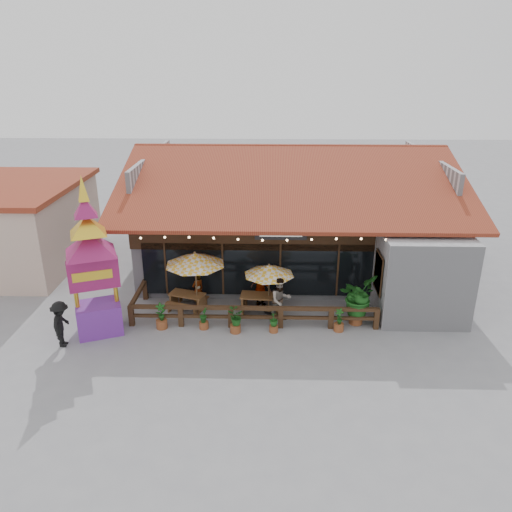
{
  "coord_description": "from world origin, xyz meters",
  "views": [
    {
      "loc": [
        -1.02,
        -18.09,
        10.05
      ],
      "look_at": [
        -1.54,
        1.5,
        2.28
      ],
      "focal_mm": 35.0,
      "sensor_mm": 36.0,
      "label": 1
    }
  ],
  "objects_px": {
    "picnic_table_right": "(260,301)",
    "tropical_plant": "(358,297)",
    "umbrella_left": "(195,259)",
    "pedestrian": "(61,324)",
    "picnic_table_left": "(187,298)",
    "thai_sign_tower": "(90,248)",
    "umbrella_right": "(269,270)"
  },
  "relations": [
    {
      "from": "umbrella_right",
      "to": "thai_sign_tower",
      "type": "distance_m",
      "value": 7.03
    },
    {
      "from": "umbrella_left",
      "to": "pedestrian",
      "type": "xyz_separation_m",
      "value": [
        -4.62,
        -2.95,
        -1.45
      ]
    },
    {
      "from": "picnic_table_right",
      "to": "pedestrian",
      "type": "bearing_deg",
      "value": -158.76
    },
    {
      "from": "tropical_plant",
      "to": "umbrella_left",
      "type": "bearing_deg",
      "value": 171.71
    },
    {
      "from": "picnic_table_right",
      "to": "tropical_plant",
      "type": "xyz_separation_m",
      "value": [
        3.91,
        -0.86,
        0.63
      ]
    },
    {
      "from": "tropical_plant",
      "to": "thai_sign_tower",
      "type": "bearing_deg",
      "value": -174.47
    },
    {
      "from": "umbrella_left",
      "to": "pedestrian",
      "type": "distance_m",
      "value": 5.67
    },
    {
      "from": "umbrella_right",
      "to": "picnic_table_right",
      "type": "xyz_separation_m",
      "value": [
        -0.35,
        0.05,
        -1.42
      ]
    },
    {
      "from": "thai_sign_tower",
      "to": "pedestrian",
      "type": "distance_m",
      "value": 3.03
    },
    {
      "from": "umbrella_right",
      "to": "tropical_plant",
      "type": "bearing_deg",
      "value": -12.77
    },
    {
      "from": "thai_sign_tower",
      "to": "umbrella_left",
      "type": "bearing_deg",
      "value": 28.7
    },
    {
      "from": "thai_sign_tower",
      "to": "pedestrian",
      "type": "xyz_separation_m",
      "value": [
        -1.07,
        -1.01,
        -2.66
      ]
    },
    {
      "from": "umbrella_left",
      "to": "picnic_table_left",
      "type": "relative_size",
      "value": 1.72
    },
    {
      "from": "picnic_table_right",
      "to": "pedestrian",
      "type": "height_order",
      "value": "pedestrian"
    },
    {
      "from": "umbrella_left",
      "to": "umbrella_right",
      "type": "relative_size",
      "value": 1.21
    },
    {
      "from": "umbrella_right",
      "to": "picnic_table_left",
      "type": "relative_size",
      "value": 1.42
    },
    {
      "from": "umbrella_right",
      "to": "picnic_table_right",
      "type": "height_order",
      "value": "umbrella_right"
    },
    {
      "from": "picnic_table_right",
      "to": "pedestrian",
      "type": "xyz_separation_m",
      "value": [
        -7.32,
        -2.85,
        0.37
      ]
    },
    {
      "from": "picnic_table_left",
      "to": "picnic_table_right",
      "type": "distance_m",
      "value": 3.14
    },
    {
      "from": "picnic_table_right",
      "to": "tropical_plant",
      "type": "bearing_deg",
      "value": -12.37
    },
    {
      "from": "picnic_table_right",
      "to": "pedestrian",
      "type": "relative_size",
      "value": 0.98
    },
    {
      "from": "picnic_table_right",
      "to": "umbrella_left",
      "type": "bearing_deg",
      "value": 177.75
    },
    {
      "from": "umbrella_left",
      "to": "picnic_table_left",
      "type": "bearing_deg",
      "value": 165.04
    },
    {
      "from": "umbrella_left",
      "to": "picnic_table_right",
      "type": "relative_size",
      "value": 1.76
    },
    {
      "from": "picnic_table_right",
      "to": "thai_sign_tower",
      "type": "height_order",
      "value": "thai_sign_tower"
    },
    {
      "from": "picnic_table_left",
      "to": "pedestrian",
      "type": "xyz_separation_m",
      "value": [
        -4.19,
        -3.07,
        0.42
      ]
    },
    {
      "from": "umbrella_left",
      "to": "tropical_plant",
      "type": "xyz_separation_m",
      "value": [
        6.61,
        -0.96,
        -1.18
      ]
    },
    {
      "from": "umbrella_left",
      "to": "thai_sign_tower",
      "type": "height_order",
      "value": "thai_sign_tower"
    },
    {
      "from": "picnic_table_right",
      "to": "thai_sign_tower",
      "type": "bearing_deg",
      "value": -163.61
    },
    {
      "from": "thai_sign_tower",
      "to": "tropical_plant",
      "type": "relative_size",
      "value": 3.29
    },
    {
      "from": "picnic_table_left",
      "to": "pedestrian",
      "type": "relative_size",
      "value": 1.0
    },
    {
      "from": "umbrella_right",
      "to": "tropical_plant",
      "type": "height_order",
      "value": "umbrella_right"
    }
  ]
}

